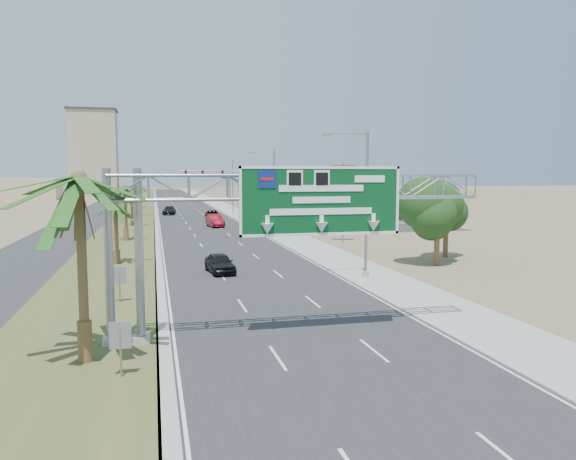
% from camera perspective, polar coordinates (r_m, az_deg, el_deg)
% --- Properties ---
extents(ground, '(600.00, 600.00, 0.00)m').
position_cam_1_polar(ground, '(16.84, 11.53, -19.55)').
color(ground, '#8C7A59').
rests_on(ground, ground).
extents(road, '(12.00, 300.00, 0.02)m').
position_cam_1_polar(road, '(124.14, -10.44, 2.29)').
color(road, '#28282B').
rests_on(road, ground).
extents(sidewalk_right, '(4.00, 300.00, 0.10)m').
position_cam_1_polar(sidewalk_right, '(124.88, -6.54, 2.38)').
color(sidewalk_right, '#9E9B93').
rests_on(sidewalk_right, ground).
extents(median_grass, '(7.00, 300.00, 0.12)m').
position_cam_1_polar(median_grass, '(124.02, -15.06, 2.21)').
color(median_grass, '#3F5124').
rests_on(median_grass, ground).
extents(opposing_road, '(8.00, 300.00, 0.02)m').
position_cam_1_polar(opposing_road, '(124.41, -18.28, 2.10)').
color(opposing_road, '#28282B').
rests_on(opposing_road, ground).
extents(sign_gantry, '(16.75, 1.24, 7.50)m').
position_cam_1_polar(sign_gantry, '(24.35, -0.41, 3.12)').
color(sign_gantry, gray).
rests_on(sign_gantry, ground).
extents(palm_near, '(5.70, 5.70, 8.35)m').
position_cam_1_polar(palm_near, '(21.92, -20.46, 4.76)').
color(palm_near, brown).
rests_on(palm_near, ground).
extents(palm_row_b, '(3.99, 3.99, 5.95)m').
position_cam_1_polar(palm_row_b, '(45.91, -17.15, 2.62)').
color(palm_row_b, brown).
rests_on(palm_row_b, ground).
extents(palm_row_c, '(3.99, 3.99, 6.75)m').
position_cam_1_polar(palm_row_c, '(61.85, -16.24, 4.08)').
color(palm_row_c, brown).
rests_on(palm_row_c, ground).
extents(palm_row_d, '(3.99, 3.99, 5.45)m').
position_cam_1_polar(palm_row_d, '(79.87, -15.61, 3.51)').
color(palm_row_d, brown).
rests_on(palm_row_d, ground).
extents(palm_row_e, '(3.99, 3.99, 6.15)m').
position_cam_1_polar(palm_row_e, '(98.83, -15.22, 4.29)').
color(palm_row_e, brown).
rests_on(palm_row_e, ground).
extents(palm_row_f, '(3.99, 3.99, 5.75)m').
position_cam_1_polar(palm_row_f, '(123.82, -14.88, 4.36)').
color(palm_row_f, brown).
rests_on(palm_row_f, ground).
extents(streetlight_near, '(3.27, 0.44, 10.00)m').
position_cam_1_polar(streetlight_near, '(38.44, 7.69, 1.97)').
color(streetlight_near, gray).
rests_on(streetlight_near, ground).
extents(streetlight_mid, '(3.27, 0.44, 10.00)m').
position_cam_1_polar(streetlight_mid, '(67.25, -1.58, 3.59)').
color(streetlight_mid, gray).
rests_on(streetlight_mid, ground).
extents(streetlight_far, '(3.27, 0.44, 10.00)m').
position_cam_1_polar(streetlight_far, '(102.73, -5.74, 4.28)').
color(streetlight_far, gray).
rests_on(streetlight_far, ground).
extents(signal_mast, '(10.28, 0.71, 8.00)m').
position_cam_1_polar(signal_mast, '(86.57, -5.70, 4.13)').
color(signal_mast, gray).
rests_on(signal_mast, ground).
extents(store_building, '(18.00, 10.00, 4.00)m').
position_cam_1_polar(store_building, '(84.88, 6.22, 2.17)').
color(store_building, '#C8B487').
rests_on(store_building, ground).
extents(oak_near, '(4.50, 4.50, 6.80)m').
position_cam_1_polar(oak_near, '(45.31, 14.97, 2.17)').
color(oak_near, brown).
rests_on(oak_near, ground).
extents(oak_far, '(3.50, 3.50, 5.60)m').
position_cam_1_polar(oak_far, '(50.30, 15.79, 1.67)').
color(oak_far, brown).
rests_on(oak_far, ground).
extents(median_signback_a, '(0.75, 0.08, 2.08)m').
position_cam_1_polar(median_signback_a, '(20.61, -16.67, -10.61)').
color(median_signback_a, gray).
rests_on(median_signback_a, ground).
extents(median_signback_b, '(0.75, 0.08, 2.08)m').
position_cam_1_polar(median_signback_b, '(32.33, -16.75, -4.71)').
color(median_signback_b, gray).
rests_on(median_signback_b, ground).
extents(tower_distant, '(20.00, 16.00, 35.00)m').
position_cam_1_polar(tower_distant, '(265.19, -19.15, 7.61)').
color(tower_distant, tan).
rests_on(tower_distant, ground).
extents(building_distant_left, '(24.00, 14.00, 6.00)m').
position_cam_1_polar(building_distant_left, '(178.01, -26.01, 3.77)').
color(building_distant_left, '#C8B487').
rests_on(building_distant_left, ground).
extents(building_distant_right, '(20.00, 12.00, 5.00)m').
position_cam_1_polar(building_distant_right, '(158.12, -0.10, 4.00)').
color(building_distant_right, '#C8B487').
rests_on(building_distant_right, ground).
extents(car_left_lane, '(2.15, 4.36, 1.43)m').
position_cam_1_polar(car_left_lane, '(41.05, -6.94, -3.38)').
color(car_left_lane, black).
rests_on(car_left_lane, ground).
extents(car_mid_lane, '(2.27, 5.12, 1.63)m').
position_cam_1_polar(car_mid_lane, '(77.02, -7.43, 0.92)').
color(car_mid_lane, maroon).
rests_on(car_mid_lane, ground).
extents(car_right_lane, '(2.29, 4.71, 1.29)m').
position_cam_1_polar(car_right_lane, '(92.06, -7.69, 1.58)').
color(car_right_lane, gray).
rests_on(car_right_lane, ground).
extents(car_far, '(2.66, 5.17, 1.43)m').
position_cam_1_polar(car_far, '(101.84, -11.98, 1.94)').
color(car_far, black).
rests_on(car_far, ground).
extents(pole_sign_red_near, '(2.39, 0.92, 8.30)m').
position_cam_1_polar(pole_sign_red_near, '(59.20, 5.66, 5.00)').
color(pole_sign_red_near, gray).
rests_on(pole_sign_red_near, ground).
extents(pole_sign_blue, '(2.02, 0.63, 6.73)m').
position_cam_1_polar(pole_sign_blue, '(79.95, -0.02, 4.01)').
color(pole_sign_blue, gray).
rests_on(pole_sign_blue, ground).
extents(pole_sign_red_far, '(2.20, 0.88, 8.54)m').
position_cam_1_polar(pole_sign_red_far, '(86.43, -2.51, 5.41)').
color(pole_sign_red_far, gray).
rests_on(pole_sign_red_far, ground).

